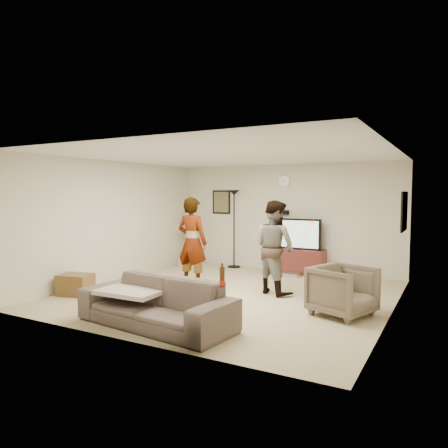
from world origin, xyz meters
The scene contains 24 objects.
floor centered at (0.00, 0.00, -0.01)m, with size 5.50×5.50×0.02m, color tan.
ceiling centered at (0.00, 0.00, 2.51)m, with size 5.50×5.50×0.02m, color white.
wall_back centered at (0.00, 2.75, 1.25)m, with size 5.50×0.04×2.50m, color beige.
wall_front centered at (0.00, -2.75, 1.25)m, with size 5.50×0.04×2.50m, color beige.
wall_left centered at (-2.75, 0.00, 1.25)m, with size 0.04×5.50×2.50m, color beige.
wall_right centered at (2.75, 0.00, 1.25)m, with size 0.04×5.50×2.50m, color beige.
wall_clock centered at (0.00, 2.72, 2.10)m, with size 0.26×0.26×0.04m, color white.
wall_speaker centered at (0.00, 2.69, 1.38)m, with size 0.25×0.10×0.10m, color black.
picture_back centered at (-1.70, 2.73, 1.60)m, with size 0.42×0.03×0.52m, color brown.
picture_right centered at (2.73, 1.60, 1.50)m, with size 0.03×0.78×0.62m, color #F09D44.
tv_stand centered at (0.37, 2.50, 0.28)m, with size 1.33×0.45×0.55m, color #4A1C17.
console_box centered at (0.41, 2.11, 0.04)m, with size 0.40×0.30×0.07m, color #BBBBC0.
tv centered at (0.37, 2.50, 0.90)m, with size 1.18×0.08×0.70m, color black.
tv_screen centered at (0.37, 2.46, 0.90)m, with size 1.08×0.01×0.61m, color #1BD2CB.
floor_lamp centered at (-1.20, 2.48, 0.95)m, with size 0.32×0.32×1.90m, color black.
cat_tree centered at (-2.30, 2.14, 0.68)m, with size 0.43×0.43×1.36m, color tan.
person_left centered at (-0.89, 0.13, 0.88)m, with size 0.64×0.42×1.76m, color #9B9B9B.
person_right centered at (0.69, 0.45, 0.85)m, with size 0.83×0.64×1.70m, color #335E8F.
sofa centered at (-0.02, -2.12, 0.33)m, with size 2.27×0.89×0.66m, color brown.
throw_blanket centered at (-0.43, -2.12, 0.45)m, with size 0.90×0.70×0.06m, color beige.
beer_bottle centered at (1.03, -2.12, 0.79)m, with size 0.06×0.06×0.25m, color #3A1C05.
armchair centered at (2.12, -0.37, 0.37)m, with size 0.80×0.82×0.75m, color brown.
side_table centered at (-2.40, -1.40, 0.19)m, with size 0.56×0.42×0.38m, color brown.
toy_ball centered at (-1.67, -0.49, 0.04)m, with size 0.07×0.07×0.07m, color #005992.
Camera 1 is at (3.54, -6.63, 1.84)m, focal length 33.65 mm.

